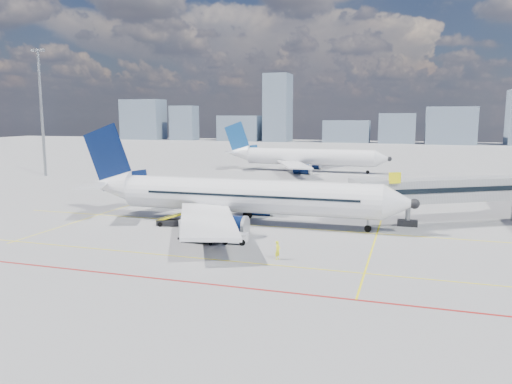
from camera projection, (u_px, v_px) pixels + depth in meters
The scene contains 11 objects.
ground at pixel (225, 242), 49.01m from camera, with size 420.00×420.00×0.00m, color gray.
apron_markings at pixel (204, 252), 45.50m from camera, with size 90.00×35.12×0.01m.
jet_bridge at pixel (468, 191), 57.43m from camera, with size 23.55×15.78×6.30m.
floodlight_mast_nw at pixel (41, 109), 100.96m from camera, with size 3.20×0.61×25.45m.
distant_skyline at pixel (377, 120), 226.24m from camera, with size 253.58×15.85×31.99m.
main_aircraft at pixel (234, 196), 56.86m from camera, with size 39.72×34.61×11.57m.
second_aircraft at pixel (303, 157), 110.51m from camera, with size 37.80×32.94×11.04m.
baggage_tug at pixel (234, 236), 48.28m from camera, with size 2.48×1.67×1.63m.
cargo_dolly at pixel (200, 230), 48.80m from camera, with size 4.17×2.13×2.21m.
belt_loader at pixel (175, 221), 56.16m from camera, with size 5.48×2.50×2.20m.
ramp_worker at pixel (278, 250), 42.92m from camera, with size 0.60×0.39×1.63m, color #F9F81A.
Camera 1 is at (17.17, -44.61, 12.28)m, focal length 35.00 mm.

